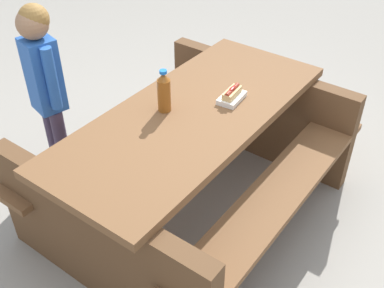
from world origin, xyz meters
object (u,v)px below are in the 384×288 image
soda_bottle (164,92)px  child_in_coat (44,75)px  picnic_table (192,155)px  hotdog_tray (232,95)px

soda_bottle → child_in_coat: 0.82m
picnic_table → hotdog_tray: hotdog_tray is taller
soda_bottle → hotdog_tray: 0.40m
picnic_table → hotdog_tray: 0.42m
soda_bottle → child_in_coat: size_ratio=0.20×
picnic_table → child_in_coat: size_ratio=1.49×
soda_bottle → hotdog_tray: size_ratio=1.29×
hotdog_tray → child_in_coat: (-0.51, 1.03, 0.00)m
soda_bottle → child_in_coat: child_in_coat is taller
child_in_coat → soda_bottle: bearing=-76.3°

